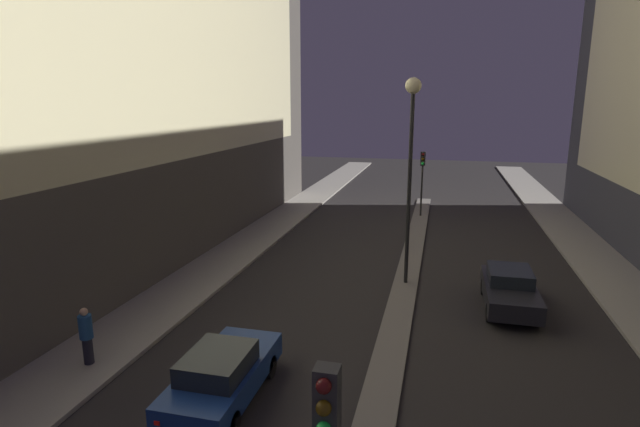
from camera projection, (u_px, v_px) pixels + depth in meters
median_strip at (407, 278)px, 21.63m from camera, size 1.01×36.85×0.11m
traffic_light_mid at (422, 169)px, 32.55m from camera, size 0.32×0.42×4.25m
street_lamp at (411, 133)px, 19.66m from camera, size 0.63×0.63×8.36m
car_left_lane at (223, 375)px, 12.71m from camera, size 1.75×4.27×1.49m
car_right_lane at (510, 289)px, 18.49m from camera, size 1.80×4.18×1.46m
pedestrian_on_left_sidewalk at (86, 335)px, 14.30m from camera, size 0.38×0.38×1.71m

